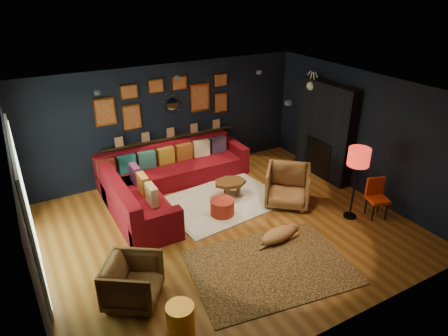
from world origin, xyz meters
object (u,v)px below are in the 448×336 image
pouf (222,207)px  armchair_right (288,184)px  sectional (161,182)px  dog (279,232)px  coffee_table (230,184)px  orange_chair (376,195)px  gold_stool (181,320)px  armchair_left (133,280)px  floor_lamp (358,161)px

pouf → armchair_right: armchair_right is taller
armchair_right → pouf: bearing=-149.7°
sectional → dog: (1.22, -2.60, -0.15)m
sectional → coffee_table: (1.25, -0.81, -0.01)m
orange_chair → sectional: bearing=158.7°
pouf → orange_chair: (2.64, -1.45, 0.27)m
armchair_right → gold_stool: (-3.29, -2.04, -0.21)m
coffee_table → orange_chair: 2.93m
armchair_left → floor_lamp: (4.41, 0.13, 0.84)m
armchair_left → armchair_right: armchair_right is taller
gold_stool → floor_lamp: bearing=13.9°
pouf → orange_chair: 3.02m
coffee_table → sectional: bearing=147.1°
coffee_table → pouf: 0.76m
sectional → gold_stool: bearing=-107.3°
gold_stool → floor_lamp: (4.06, 1.01, 0.99)m
coffee_table → orange_chair: bearing=-43.2°
armchair_right → orange_chair: 1.72m
pouf → dog: 1.32m
pouf → armchair_left: bearing=-148.0°
armchair_left → dog: 2.72m
coffee_table → orange_chair: size_ratio=1.00×
pouf → dog: (0.47, -1.23, -0.01)m
coffee_table → floor_lamp: (1.68, -1.83, 0.91)m
sectional → armchair_right: size_ratio=3.83×
pouf → gold_stool: (-1.89, -2.28, 0.05)m
armchair_right → orange_chair: size_ratio=1.13×
pouf → floor_lamp: bearing=-30.4°
pouf → gold_stool: gold_stool is taller
pouf → armchair_right: size_ratio=0.53×
gold_stool → orange_chair: (4.52, 0.83, 0.23)m
armchair_left → gold_stool: 0.96m
gold_stool → coffee_table: bearing=50.0°
sectional → coffee_table: 1.49m
sectional → armchair_left: size_ratio=4.42×
orange_chair → floor_lamp: bearing=177.8°
pouf → armchair_right: (1.40, -0.24, 0.26)m
sectional → pouf: sectional is taller
coffee_table → pouf: coffee_table is taller
gold_stool → dog: 2.58m
orange_chair → dog: 2.19m
orange_chair → dog: (-2.16, 0.22, -0.29)m
pouf → gold_stool: size_ratio=1.02×
coffee_table → orange_chair: (2.14, -2.01, 0.15)m
sectional → armchair_left: (-1.49, -2.77, 0.06)m
gold_stool → dog: bearing=23.9°
armchair_left → armchair_right: size_ratio=0.86×
coffee_table → floor_lamp: floor_lamp is taller
floor_lamp → dog: size_ratio=1.44×
armchair_left → orange_chair: size_ratio=0.98×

